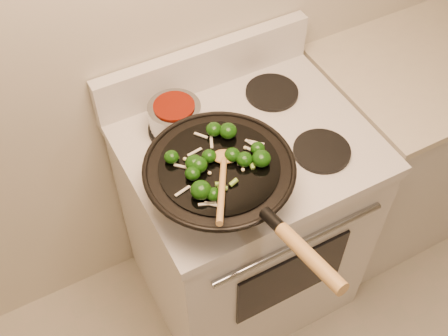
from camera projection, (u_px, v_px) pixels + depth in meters
stove at (243, 220)px, 2.13m from camera, size 0.78×0.67×1.08m
counter_unit at (401, 144)px, 2.39m from camera, size 0.75×0.62×0.91m
wok at (220, 180)px, 1.57m from camera, size 0.43×0.71×0.21m
stirfry at (218, 160)px, 1.52m from camera, size 0.30×0.27×0.05m
wooden_spoon at (223, 174)px, 1.47m from camera, size 0.19×0.28×0.10m
saucepan at (175, 117)px, 1.76m from camera, size 0.17×0.26×0.10m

